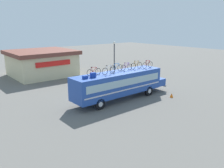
% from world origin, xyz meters
% --- Properties ---
extents(ground_plane, '(120.00, 120.00, 0.00)m').
position_xyz_m(ground_plane, '(0.00, 0.00, 0.00)').
color(ground_plane, '#605E59').
extents(bus, '(12.01, 2.54, 2.99)m').
position_xyz_m(bus, '(0.24, 0.00, 1.79)').
color(bus, '#23479E').
rests_on(bus, ground).
extents(luggage_bag_1, '(0.45, 0.35, 0.29)m').
position_xyz_m(luggage_bag_1, '(-4.28, -0.25, 3.13)').
color(luggage_bag_1, '#193899').
rests_on(luggage_bag_1, bus).
extents(luggage_bag_2, '(0.48, 0.34, 0.46)m').
position_xyz_m(luggage_bag_2, '(-3.42, -0.28, 3.22)').
color(luggage_bag_2, '#193899').
rests_on(luggage_bag_2, bus).
extents(rooftop_bicycle_1, '(1.65, 0.44, 0.87)m').
position_xyz_m(rooftop_bicycle_1, '(-2.83, 0.43, 3.35)').
color(rooftop_bicycle_1, black).
rests_on(rooftop_bicycle_1, bus).
extents(rooftop_bicycle_2, '(1.67, 0.44, 0.94)m').
position_xyz_m(rooftop_bicycle_2, '(-1.43, -0.14, 3.38)').
color(rooftop_bicycle_2, black).
rests_on(rooftop_bicycle_2, bus).
extents(rooftop_bicycle_3, '(1.71, 0.44, 0.94)m').
position_xyz_m(rooftop_bicycle_3, '(0.03, 0.37, 3.38)').
color(rooftop_bicycle_3, black).
rests_on(rooftop_bicycle_3, bus).
extents(rooftop_bicycle_4, '(1.65, 0.44, 0.89)m').
position_xyz_m(rooftop_bicycle_4, '(1.32, 0.21, 3.36)').
color(rooftop_bicycle_4, black).
rests_on(rooftop_bicycle_4, bus).
extents(rooftop_bicycle_5, '(1.74, 0.44, 0.96)m').
position_xyz_m(rooftop_bicycle_5, '(2.76, 0.13, 3.39)').
color(rooftop_bicycle_5, black).
rests_on(rooftop_bicycle_5, bus).
extents(rooftop_bicycle_6, '(1.69, 0.44, 0.95)m').
position_xyz_m(rooftop_bicycle_6, '(4.06, -0.35, 3.38)').
color(rooftop_bicycle_6, black).
rests_on(rooftop_bicycle_6, bus).
extents(roadside_building, '(9.43, 9.05, 3.95)m').
position_xyz_m(roadside_building, '(-1.31, 16.86, 2.02)').
color(roadside_building, beige).
rests_on(roadside_building, ground).
extents(traffic_cone, '(0.37, 0.37, 0.48)m').
position_xyz_m(traffic_cone, '(5.04, -3.17, 0.24)').
color(traffic_cone, orange).
rests_on(traffic_cone, ground).
extents(street_lamp, '(0.31, 0.31, 5.60)m').
position_xyz_m(street_lamp, '(4.53, 6.05, 3.27)').
color(street_lamp, '#38383D').
rests_on(street_lamp, ground).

